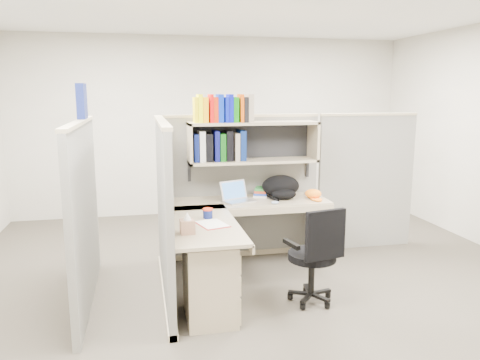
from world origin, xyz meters
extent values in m
plane|color=#322F27|center=(0.00, 0.00, 0.00)|extent=(6.00, 6.00, 0.00)
plane|color=#AEAA9D|center=(0.00, 3.00, 1.35)|extent=(6.00, 0.00, 6.00)
cube|color=slate|center=(0.00, 0.90, 0.80)|extent=(1.80, 0.06, 1.60)
cube|color=tan|center=(0.00, 0.90, 1.61)|extent=(1.80, 0.08, 0.03)
cube|color=slate|center=(-0.90, 0.00, 0.80)|extent=(0.06, 1.80, 1.60)
cube|color=tan|center=(-0.90, 0.00, 1.61)|extent=(0.08, 1.80, 0.03)
cube|color=slate|center=(-1.60, 0.00, 0.80)|extent=(0.06, 1.80, 1.60)
cube|color=slate|center=(1.55, 0.90, 0.80)|extent=(1.20, 0.06, 1.60)
cube|color=navy|center=(-1.60, 0.35, 1.79)|extent=(0.07, 0.27, 0.32)
cube|color=white|center=(-0.87, 0.15, 1.20)|extent=(0.00, 0.21, 0.28)
cube|color=gray|center=(0.10, 0.70, 1.55)|extent=(1.40, 0.34, 0.03)
cube|color=gray|center=(0.10, 0.70, 1.14)|extent=(1.40, 0.34, 0.03)
cube|color=gray|center=(-0.58, 0.70, 1.34)|extent=(0.03, 0.34, 0.44)
cube|color=gray|center=(0.78, 0.70, 1.34)|extent=(0.03, 0.34, 0.44)
cube|color=black|center=(0.10, 0.86, 1.34)|extent=(1.38, 0.01, 0.41)
cube|color=#F5DF05|center=(-0.52, 0.68, 1.69)|extent=(0.03, 0.20, 0.26)
cube|color=#FBFF05|center=(-0.48, 0.68, 1.71)|extent=(0.05, 0.20, 0.29)
cube|color=#FFAB05|center=(-0.42, 0.68, 1.69)|extent=(0.06, 0.20, 0.26)
cube|color=red|center=(-0.36, 0.68, 1.71)|extent=(0.04, 0.20, 0.29)
cube|color=#B02107|center=(-0.32, 0.68, 1.69)|extent=(0.05, 0.20, 0.26)
cube|color=#0524A7|center=(-0.27, 0.68, 1.71)|extent=(0.06, 0.20, 0.29)
cube|color=#0514A6|center=(-0.20, 0.68, 1.69)|extent=(0.04, 0.20, 0.26)
cube|color=#050B9F|center=(-0.16, 0.68, 1.71)|extent=(0.04, 0.20, 0.29)
cube|color=#076508|center=(-0.11, 0.68, 1.69)|extent=(0.06, 0.20, 0.26)
cube|color=#CB4404|center=(-0.04, 0.68, 1.71)|extent=(0.04, 0.20, 0.29)
cube|color=black|center=(0.00, 0.68, 1.69)|extent=(0.05, 0.20, 0.26)
cube|color=gray|center=(0.05, 0.68, 1.71)|extent=(0.06, 0.20, 0.29)
cube|color=#071048|center=(-0.52, 0.72, 1.30)|extent=(0.05, 0.24, 0.29)
cube|color=#BCBCBC|center=(-0.46, 0.72, 1.31)|extent=(0.06, 0.24, 0.32)
cube|color=black|center=(-0.39, 0.72, 1.30)|extent=(0.07, 0.24, 0.29)
cube|color=#070A4D|center=(-0.30, 0.72, 1.31)|extent=(0.05, 0.24, 0.32)
cube|color=#09420B|center=(-0.24, 0.72, 1.30)|extent=(0.06, 0.24, 0.29)
cube|color=black|center=(-0.17, 0.72, 1.31)|extent=(0.07, 0.24, 0.32)
cube|color=gray|center=(-0.09, 0.72, 1.30)|extent=(0.05, 0.24, 0.29)
cube|color=#081B52|center=(-0.03, 0.72, 1.31)|extent=(0.06, 0.24, 0.32)
cube|color=gray|center=(0.00, 0.57, 0.71)|extent=(1.74, 0.60, 0.03)
cube|color=gray|center=(-0.57, -0.20, 0.71)|extent=(0.60, 1.34, 0.03)
cube|color=gray|center=(0.00, 0.27, 0.68)|extent=(1.74, 0.02, 0.07)
cube|color=gray|center=(-0.27, -0.20, 0.68)|extent=(0.02, 1.34, 0.07)
cube|color=gray|center=(-0.57, -0.55, 0.34)|extent=(0.40, 0.55, 0.68)
cube|color=tan|center=(-0.36, -0.55, 0.54)|extent=(0.02, 0.50, 0.16)
cube|color=tan|center=(-0.36, -0.55, 0.36)|extent=(0.02, 0.50, 0.16)
cube|color=tan|center=(-0.36, -0.55, 0.14)|extent=(0.02, 0.50, 0.22)
cube|color=#B2B2B7|center=(-0.35, -0.55, 0.54)|extent=(0.01, 0.12, 0.01)
cube|color=gray|center=(0.80, 0.60, 0.35)|extent=(0.03, 0.55, 0.70)
cylinder|color=#0D174F|center=(-0.51, -0.05, 0.77)|extent=(0.09, 0.09, 0.08)
cylinder|color=red|center=(-0.51, -0.05, 0.81)|extent=(0.09, 0.09, 0.02)
ellipsoid|color=#8395B9|center=(0.25, 0.35, 0.75)|extent=(0.09, 0.08, 0.03)
cylinder|color=silver|center=(0.00, 0.74, 0.77)|extent=(0.08, 0.08, 0.09)
cylinder|color=black|center=(0.37, -0.45, 0.44)|extent=(0.43, 0.43, 0.07)
cube|color=black|center=(0.41, -0.64, 0.69)|extent=(0.37, 0.12, 0.43)
cylinder|color=black|center=(0.37, -0.45, 0.26)|extent=(0.06, 0.06, 0.37)
cylinder|color=black|center=(0.37, -0.45, 0.05)|extent=(0.41, 0.41, 0.09)
cube|color=black|center=(0.16, -0.49, 0.58)|extent=(0.09, 0.24, 0.04)
cube|color=black|center=(0.58, -0.40, 0.58)|extent=(0.09, 0.24, 0.04)
camera|label=1|loc=(-1.08, -4.19, 1.87)|focal=35.00mm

